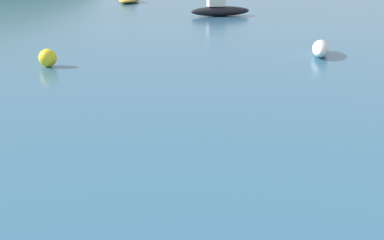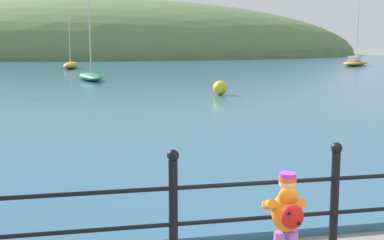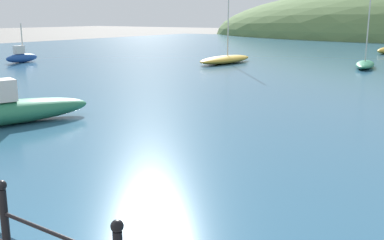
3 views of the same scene
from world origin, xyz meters
The scene contains 5 objects.
iron_railing centered at (0.18, 1.50, 0.64)m, with size 7.02×0.12×1.21m.
boat_green_fishing centered at (-9.54, 23.10, 0.36)m, with size 1.83×4.93×5.78m.
boat_far_right centered at (-1.74, 25.36, 0.33)m, with size 1.60×3.75×4.39m.
boat_far_left centered at (-20.42, 16.29, 0.45)m, with size 0.76×2.36×2.42m.
boat_blue_hull centered at (-6.33, 5.72, 0.50)m, with size 2.60×4.76×1.22m.
Camera 3 is at (4.50, -1.13, 2.95)m, focal length 42.00 mm.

